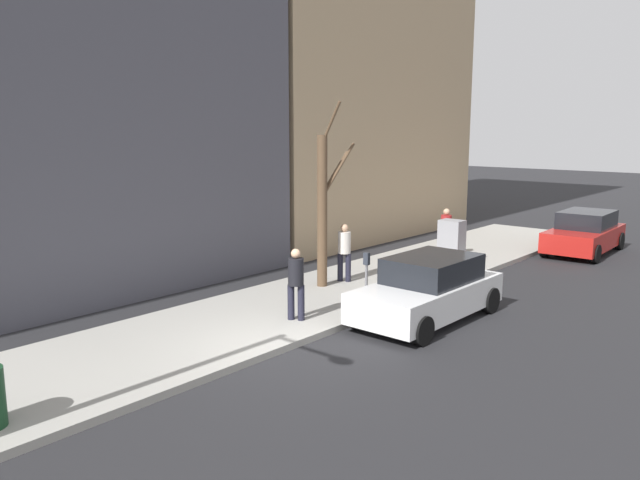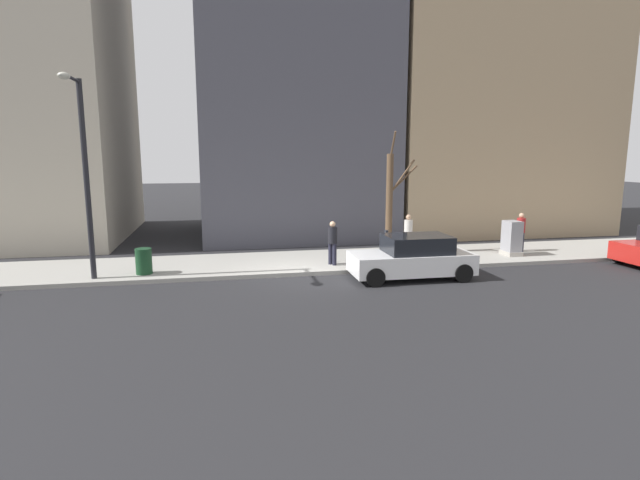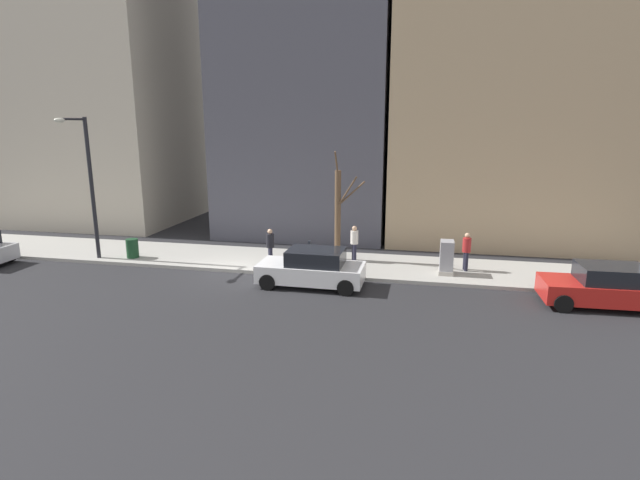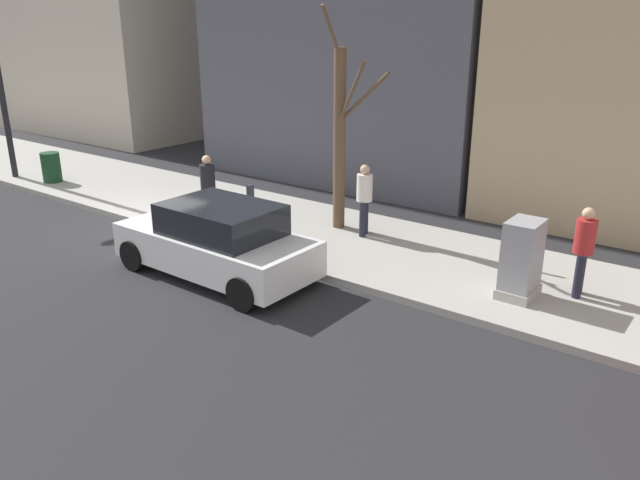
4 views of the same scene
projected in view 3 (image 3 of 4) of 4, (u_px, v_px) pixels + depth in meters
ground_plane at (232, 273)px, 21.82m from camera, size 120.00×120.00×0.00m
sidewalk at (248, 259)px, 23.71m from camera, size 4.00×36.00×0.15m
parked_car_red at (606, 287)px, 17.67m from camera, size 2.04×4.26×1.52m
parked_car_white at (312, 268)px, 19.90m from camera, size 1.96×4.22×1.52m
parking_meter at (309, 253)px, 21.35m from camera, size 0.14×0.10×1.35m
utility_box at (446, 258)px, 21.03m from camera, size 0.83×0.61×1.43m
streetlamp at (87, 177)px, 22.55m from camera, size 1.97×0.32×6.50m
bare_tree at (338, 213)px, 22.89m from camera, size 0.81×1.37×5.04m
trash_bin at (132, 248)px, 23.61m from camera, size 0.56×0.56×0.90m
pedestrian_near_meter at (466, 249)px, 21.46m from camera, size 0.40×0.36×1.66m
pedestrian_midblock at (354, 241)px, 22.90m from camera, size 0.38×0.36×1.66m
pedestrian_far_corner at (270, 245)px, 22.24m from camera, size 0.37×0.36×1.66m
office_tower_left at (507, 34)px, 27.73m from camera, size 11.96×11.96×22.35m
office_block_center at (311, 52)px, 28.92m from camera, size 9.47×9.47×20.75m
office_tower_right at (100, 40)px, 32.20m from camera, size 10.97×10.97×23.15m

